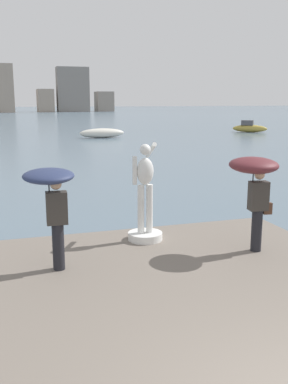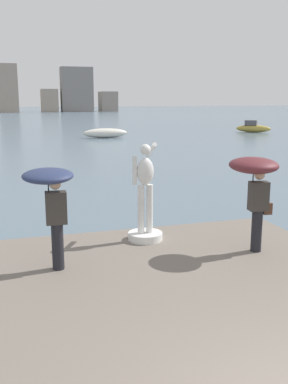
# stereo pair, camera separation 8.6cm
# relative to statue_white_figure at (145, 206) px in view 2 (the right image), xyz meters

# --- Properties ---
(ground_plane) EXTENTS (400.00, 400.00, 0.00)m
(ground_plane) POSITION_rel_statue_white_figure_xyz_m (-0.09, 33.76, -1.19)
(ground_plane) COLOR slate
(pier) EXTENTS (7.19, 10.16, 0.40)m
(pier) POSITION_rel_statue_white_figure_xyz_m (-0.09, -4.16, -0.99)
(pier) COLOR #70665B
(pier) RESTS_ON ground
(statue_white_figure) EXTENTS (0.78, 0.95, 2.20)m
(statue_white_figure) POSITION_rel_statue_white_figure_xyz_m (0.00, 0.00, 0.00)
(statue_white_figure) COLOR white
(statue_white_figure) RESTS_ON pier
(onlooker_left) EXTENTS (0.97, 0.98, 1.92)m
(onlooker_left) POSITION_rel_statue_white_figure_xyz_m (-2.15, -1.19, 0.68)
(onlooker_left) COLOR black
(onlooker_left) RESTS_ON pier
(onlooker_right) EXTENTS (1.13, 1.14, 1.99)m
(onlooker_right) POSITION_rel_statue_white_figure_xyz_m (1.91, -1.37, 0.78)
(onlooker_right) COLOR black
(onlooker_right) RESTS_ON pier
(boat_near) EXTENTS (4.25, 1.07, 0.89)m
(boat_near) POSITION_rel_statue_white_figure_xyz_m (5.77, 31.69, -0.75)
(boat_near) COLOR silver
(boat_near) RESTS_ON ground
(boat_leftward) EXTENTS (3.48, 3.14, 1.31)m
(boat_leftward) POSITION_rel_statue_white_figure_xyz_m (22.86, 34.01, -0.69)
(boat_leftward) COLOR #B2993D
(boat_leftward) RESTS_ON ground
(distant_skyline) EXTENTS (58.45, 12.13, 13.47)m
(distant_skyline) POSITION_rel_statue_white_figure_xyz_m (0.67, 126.55, 4.52)
(distant_skyline) COLOR gray
(distant_skyline) RESTS_ON ground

